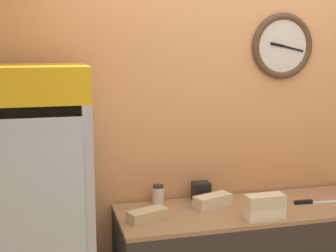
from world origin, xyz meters
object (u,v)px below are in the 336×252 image
at_px(sandwich_stack_middle, 265,201).
at_px(sandwich_flat_left, 148,215).
at_px(sandwich_stack_bottom, 265,213).
at_px(condiment_jar, 158,195).
at_px(napkin_dispenser, 201,191).
at_px(sandwich_flat_right, 213,201).
at_px(chefs_knife, 314,202).
at_px(beverage_cooler, 17,215).

xyz_separation_m(sandwich_stack_middle, sandwich_flat_left, (-0.66, 0.15, -0.08)).
relative_size(sandwich_stack_bottom, condiment_jar, 1.90).
bearing_deg(sandwich_stack_middle, napkin_dispenser, 120.37).
distance_m(sandwich_stack_bottom, sandwich_flat_right, 0.36).
height_order(chefs_knife, napkin_dispenser, napkin_dispenser).
height_order(sandwich_flat_right, napkin_dispenser, napkin_dispenser).
bearing_deg(sandwich_flat_left, chefs_knife, 1.60).
bearing_deg(sandwich_stack_bottom, sandwich_stack_middle, 0.00).
height_order(sandwich_flat_left, condiment_jar, condiment_jar).
bearing_deg(condiment_jar, chefs_knife, -14.01).
distance_m(sandwich_stack_middle, sandwich_flat_left, 0.68).
distance_m(beverage_cooler, sandwich_flat_right, 1.16).
relative_size(beverage_cooler, sandwich_stack_middle, 7.83).
height_order(sandwich_flat_right, chefs_knife, sandwich_flat_right).
relative_size(sandwich_flat_left, condiment_jar, 2.06).
relative_size(sandwich_stack_middle, sandwich_flat_left, 0.92).
xyz_separation_m(beverage_cooler, sandwich_flat_right, (1.16, 0.07, -0.04)).
bearing_deg(sandwich_stack_middle, condiment_jar, 141.17).
relative_size(sandwich_flat_right, condiment_jar, 2.15).
relative_size(condiment_jar, napkin_dispenser, 1.01).
relative_size(beverage_cooler, sandwich_flat_right, 6.92).
relative_size(chefs_knife, condiment_jar, 3.11).
bearing_deg(napkin_dispenser, chefs_knife, -18.90).
xyz_separation_m(sandwich_flat_left, napkin_dispenser, (0.41, 0.26, 0.03)).
distance_m(beverage_cooler, chefs_knife, 1.82).
relative_size(sandwich_stack_bottom, sandwich_flat_right, 0.89).
relative_size(sandwich_stack_middle, napkin_dispenser, 1.92).
bearing_deg(napkin_dispenser, sandwich_stack_bottom, -59.63).
bearing_deg(sandwich_flat_right, beverage_cooler, -176.62).
bearing_deg(napkin_dispenser, beverage_cooler, -169.86).
bearing_deg(beverage_cooler, condiment_jar, 13.92).
distance_m(sandwich_stack_bottom, napkin_dispenser, 0.49).
bearing_deg(beverage_cooler, sandwich_stack_middle, -8.94).
bearing_deg(chefs_knife, sandwich_stack_bottom, -157.08).
relative_size(sandwich_stack_bottom, napkin_dispenser, 1.92).
height_order(sandwich_flat_left, chefs_knife, sandwich_flat_left).
relative_size(sandwich_flat_left, sandwich_flat_right, 0.96).
relative_size(sandwich_stack_middle, chefs_knife, 0.61).
distance_m(sandwich_flat_right, napkin_dispenser, 0.14).
height_order(sandwich_stack_middle, napkin_dispenser, sandwich_stack_middle).
relative_size(sandwich_stack_middle, sandwich_flat_right, 0.88).
bearing_deg(napkin_dispenser, sandwich_flat_right, -77.08).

